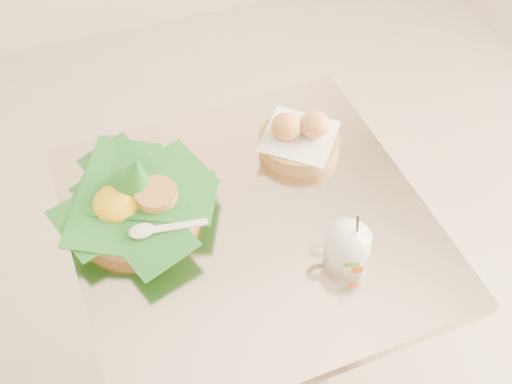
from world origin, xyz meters
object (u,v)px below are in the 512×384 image
object	(u,v)px
cafe_table	(251,280)
rice_basket	(135,198)
bread_basket	(299,137)
coffee_mug	(346,248)

from	to	relation	value
cafe_table	rice_basket	world-z (taller)	rice_basket
cafe_table	rice_basket	xyz separation A→B (m)	(-0.21, 0.10, 0.26)
bread_basket	coffee_mug	world-z (taller)	coffee_mug
cafe_table	rice_basket	size ratio (longest dim) A/B	2.37
cafe_table	bread_basket	xyz separation A→B (m)	(0.17, 0.16, 0.25)
cafe_table	coffee_mug	xyz separation A→B (m)	(0.14, -0.15, 0.26)
rice_basket	coffee_mug	xyz separation A→B (m)	(0.35, -0.25, -0.00)
cafe_table	bread_basket	distance (m)	0.34
bread_basket	coffee_mug	size ratio (longest dim) A/B	1.43
rice_basket	bread_basket	xyz separation A→B (m)	(0.38, 0.06, -0.01)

